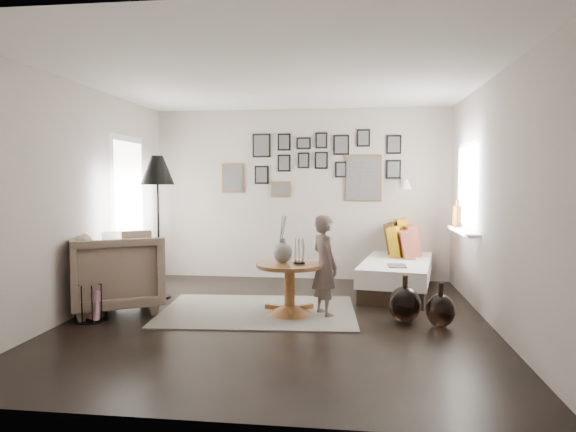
# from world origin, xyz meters

# --- Properties ---
(ground) EXTENTS (4.80, 4.80, 0.00)m
(ground) POSITION_xyz_m (0.00, 0.00, 0.00)
(ground) COLOR black
(ground) RESTS_ON ground
(wall_back) EXTENTS (4.50, 0.00, 4.50)m
(wall_back) POSITION_xyz_m (0.00, 2.40, 1.30)
(wall_back) COLOR #ADA198
(wall_back) RESTS_ON ground
(wall_front) EXTENTS (4.50, 0.00, 4.50)m
(wall_front) POSITION_xyz_m (0.00, -2.40, 1.30)
(wall_front) COLOR #ADA198
(wall_front) RESTS_ON ground
(wall_left) EXTENTS (0.00, 4.80, 4.80)m
(wall_left) POSITION_xyz_m (-2.25, 0.00, 1.30)
(wall_left) COLOR #ADA198
(wall_left) RESTS_ON ground
(wall_right) EXTENTS (0.00, 4.80, 4.80)m
(wall_right) POSITION_xyz_m (2.25, 0.00, 1.30)
(wall_right) COLOR #ADA198
(wall_right) RESTS_ON ground
(ceiling) EXTENTS (4.80, 4.80, 0.00)m
(ceiling) POSITION_xyz_m (0.00, 0.00, 2.60)
(ceiling) COLOR white
(ceiling) RESTS_ON wall_back
(door_left) EXTENTS (0.00, 2.14, 2.14)m
(door_left) POSITION_xyz_m (-2.23, 1.20, 1.05)
(door_left) COLOR white
(door_left) RESTS_ON wall_left
(window_right) EXTENTS (0.15, 1.32, 1.30)m
(window_right) POSITION_xyz_m (2.18, 1.34, 0.93)
(window_right) COLOR white
(window_right) RESTS_ON wall_right
(gallery_wall) EXTENTS (2.74, 0.03, 1.08)m
(gallery_wall) POSITION_xyz_m (0.29, 2.38, 1.74)
(gallery_wall) COLOR brown
(gallery_wall) RESTS_ON wall_back
(wall_sconce) EXTENTS (0.18, 0.36, 0.16)m
(wall_sconce) POSITION_xyz_m (1.55, 2.13, 1.46)
(wall_sconce) COLOR white
(wall_sconce) RESTS_ON wall_back
(rug) EXTENTS (2.32, 1.71, 0.01)m
(rug) POSITION_xyz_m (-0.27, 0.31, 0.01)
(rug) COLOR beige
(rug) RESTS_ON ground
(pedestal_table) EXTENTS (0.75, 0.75, 0.59)m
(pedestal_table) POSITION_xyz_m (0.10, 0.21, 0.27)
(pedestal_table) COLOR brown
(pedestal_table) RESTS_ON ground
(vase) EXTENTS (0.21, 0.21, 0.53)m
(vase) POSITION_xyz_m (0.02, 0.23, 0.75)
(vase) COLOR black
(vase) RESTS_ON pedestal_table
(candles) EXTENTS (0.13, 0.13, 0.28)m
(candles) POSITION_xyz_m (0.21, 0.21, 0.72)
(candles) COLOR black
(candles) RESTS_ON pedestal_table
(daybed) EXTENTS (1.18, 2.08, 0.96)m
(daybed) POSITION_xyz_m (1.41, 1.67, 0.30)
(daybed) COLOR black
(daybed) RESTS_ON ground
(magazine_on_daybed) EXTENTS (0.22, 0.30, 0.02)m
(magazine_on_daybed) POSITION_xyz_m (1.36, 1.02, 0.45)
(magazine_on_daybed) COLOR black
(magazine_on_daybed) RESTS_ON daybed
(armchair) EXTENTS (1.37, 1.36, 0.92)m
(armchair) POSITION_xyz_m (-1.92, 0.17, 0.46)
(armchair) COLOR #735F4D
(armchair) RESTS_ON ground
(armchair_cushion) EXTENTS (0.57, 0.57, 0.19)m
(armchair_cushion) POSITION_xyz_m (-1.89, 0.22, 0.48)
(armchair_cushion) COLOR silver
(armchair_cushion) RESTS_ON armchair
(floor_lamp) EXTENTS (0.43, 0.43, 1.83)m
(floor_lamp) POSITION_xyz_m (-1.66, 0.82, 1.58)
(floor_lamp) COLOR black
(floor_lamp) RESTS_ON ground
(magazine_basket) EXTENTS (0.43, 0.43, 0.42)m
(magazine_basket) POSITION_xyz_m (-2.00, -0.30, 0.20)
(magazine_basket) COLOR black
(magazine_basket) RESTS_ON ground
(demijohn_large) EXTENTS (0.34, 0.34, 0.51)m
(demijohn_large) POSITION_xyz_m (1.36, 0.06, 0.20)
(demijohn_large) COLOR black
(demijohn_large) RESTS_ON ground
(demijohn_small) EXTENTS (0.30, 0.30, 0.46)m
(demijohn_small) POSITION_xyz_m (1.71, -0.06, 0.17)
(demijohn_small) COLOR black
(demijohn_small) RESTS_ON ground
(child) EXTENTS (0.45, 0.50, 1.13)m
(child) POSITION_xyz_m (0.50, 0.25, 0.57)
(child) COLOR #665450
(child) RESTS_ON ground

